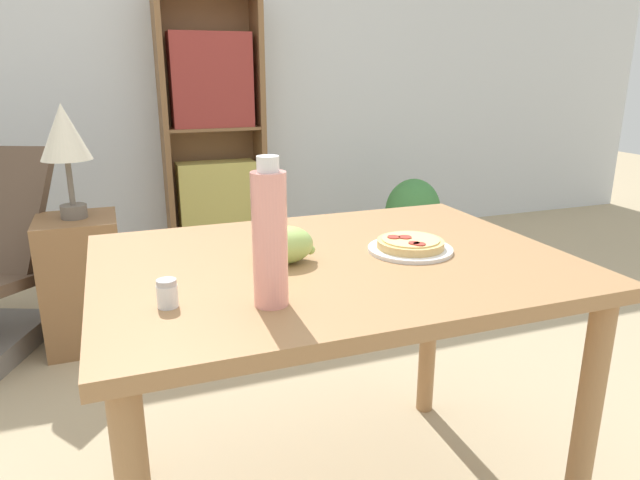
{
  "coord_description": "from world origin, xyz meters",
  "views": [
    {
      "loc": [
        -0.42,
        -1.39,
        1.23
      ],
      "look_at": [
        0.03,
        -0.16,
        0.83
      ],
      "focal_mm": 32.0,
      "sensor_mm": 36.0,
      "label": 1
    }
  ],
  "objects": [
    {
      "name": "pizza_on_plate",
      "position": [
        0.29,
        -0.15,
        0.79
      ],
      "size": [
        0.22,
        0.22,
        0.04
      ],
      "color": "white",
      "rests_on": "dining_table"
    },
    {
      "name": "salt_shaker",
      "position": [
        -0.34,
        -0.3,
        0.8
      ],
      "size": [
        0.04,
        0.04,
        0.06
      ],
      "color": "white",
      "rests_on": "dining_table"
    },
    {
      "name": "side_table",
      "position": [
        -0.59,
        1.25,
        0.3
      ],
      "size": [
        0.34,
        0.34,
        0.6
      ],
      "color": "brown",
      "rests_on": "ground_plane"
    },
    {
      "name": "drink_bottle",
      "position": [
        -0.14,
        -0.36,
        0.91
      ],
      "size": [
        0.07,
        0.07,
        0.3
      ],
      "color": "pink",
      "rests_on": "dining_table"
    },
    {
      "name": "dining_table",
      "position": [
        0.08,
        -0.13,
        0.66
      ],
      "size": [
        1.16,
        0.85,
        0.77
      ],
      "color": "#A37549",
      "rests_on": "ground_plane"
    },
    {
      "name": "grape_bunch",
      "position": [
        -0.04,
        -0.12,
        0.82
      ],
      "size": [
        0.14,
        0.11,
        0.09
      ],
      "color": "#A8CC66",
      "rests_on": "dining_table"
    },
    {
      "name": "potted_plant_floor",
      "position": [
        1.43,
        1.84,
        0.28
      ],
      "size": [
        0.38,
        0.32,
        0.54
      ],
      "color": "#8E5B42",
      "rests_on": "ground_plane"
    },
    {
      "name": "wall_back",
      "position": [
        0.0,
        2.62,
        1.3
      ],
      "size": [
        8.0,
        0.05,
        2.6
      ],
      "color": "silver",
      "rests_on": "ground_plane"
    },
    {
      "name": "bookshelf",
      "position": [
        0.25,
        2.46,
        0.78
      ],
      "size": [
        0.67,
        0.27,
        1.69
      ],
      "color": "brown",
      "rests_on": "ground_plane"
    },
    {
      "name": "table_lamp",
      "position": [
        -0.59,
        1.25,
        0.95
      ],
      "size": [
        0.21,
        0.21,
        0.49
      ],
      "color": "#665B51",
      "rests_on": "side_table"
    }
  ]
}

